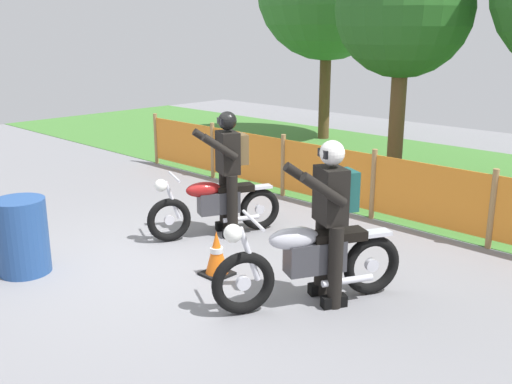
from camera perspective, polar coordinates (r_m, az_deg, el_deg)
name	(u,v)px	position (r m, az deg, el deg)	size (l,w,h in m)	color
ground	(167,260)	(7.29, -8.65, -6.60)	(24.00, 24.00, 0.02)	gray
grass_verge	(420,173)	(11.87, 15.74, 1.78)	(24.00, 6.10, 0.01)	#427A33
barrier_fence	(325,173)	(9.24, 6.78, 1.83)	(8.94, 0.08, 1.05)	#997547
tree_near_left	(404,9)	(10.85, 14.26, 16.91)	(2.39, 2.39, 4.28)	brown
motorcycle_lead	(309,260)	(5.95, 5.20, -6.65)	(1.08, 1.89, 0.98)	black
motorcycle_trailing	(215,205)	(7.91, -4.06, -1.27)	(0.92, 1.76, 0.89)	black
rider_lead	(331,213)	(5.88, 7.32, -2.05)	(0.70, 0.78, 1.69)	black
rider_trailing	(228,166)	(7.84, -2.71, 2.53)	(0.69, 0.78, 1.69)	black
traffic_cone	(217,254)	(6.69, -3.87, -6.03)	(0.32, 0.32, 0.53)	black
spare_drum	(22,236)	(7.20, -21.87, -4.04)	(0.58, 0.58, 0.88)	navy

